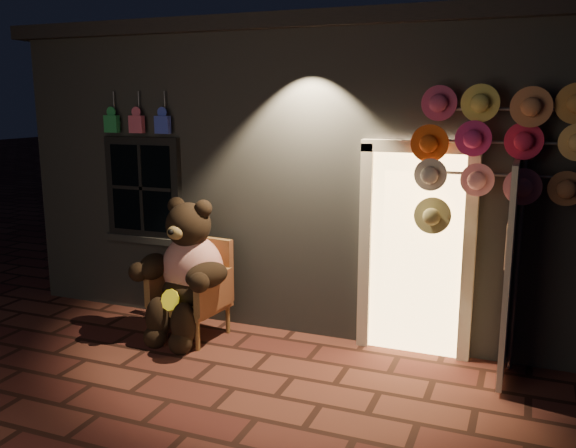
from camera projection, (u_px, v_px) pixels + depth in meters
The scene contains 5 objects.
ground at pixel (234, 388), 5.55m from camera, with size 60.00×60.00×0.00m, color #5B2D23.
shop_building at pixel (356, 159), 8.83m from camera, with size 7.30×5.95×3.51m.
wicker_armchair at pixel (195, 288), 6.74m from camera, with size 0.81×0.75×1.07m.
teddy_bear at pixel (187, 272), 6.57m from camera, with size 1.13×0.93×1.57m.
hat_rack at pixel (496, 151), 5.54m from camera, with size 1.54×0.22×2.72m.
Camera 1 is at (2.36, -4.58, 2.58)m, focal length 38.00 mm.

